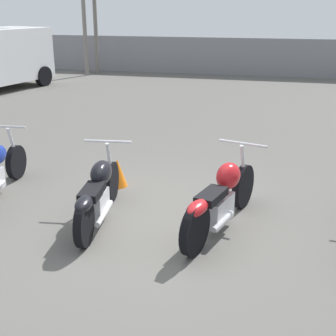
{
  "coord_description": "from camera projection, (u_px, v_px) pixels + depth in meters",
  "views": [
    {
      "loc": [
        1.49,
        -5.52,
        2.77
      ],
      "look_at": [
        0.0,
        0.37,
        0.65
      ],
      "focal_mm": 50.0,
      "sensor_mm": 36.0,
      "label": 1
    }
  ],
  "objects": [
    {
      "name": "fence_back",
      "position": [
        251.0,
        57.0,
        19.09
      ],
      "size": [
        40.0,
        0.04,
        1.51
      ],
      "color": "gray",
      "rests_on": "ground_plane"
    },
    {
      "name": "traffic_cone_far",
      "position": [
        118.0,
        173.0,
        7.5
      ],
      "size": [
        0.31,
        0.31,
        0.45
      ],
      "color": "orange",
      "rests_on": "ground_plane"
    },
    {
      "name": "motorcycle_slot_2",
      "position": [
        98.0,
        193.0,
        6.19
      ],
      "size": [
        0.68,
        2.0,
        0.96
      ],
      "rotation": [
        0.0,
        0.0,
        0.13
      ],
      "color": "black",
      "rests_on": "ground_plane"
    },
    {
      "name": "ground_plane",
      "position": [
        161.0,
        222.0,
        6.31
      ],
      "size": [
        60.0,
        60.0,
        0.0
      ],
      "primitive_type": "plane",
      "color": "#5B5954"
    },
    {
      "name": "motorcycle_slot_3",
      "position": [
        221.0,
        199.0,
        5.97
      ],
      "size": [
        0.86,
        2.14,
        1.0
      ],
      "rotation": [
        0.0,
        0.0,
        -0.26
      ],
      "color": "black",
      "rests_on": "ground_plane"
    }
  ]
}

